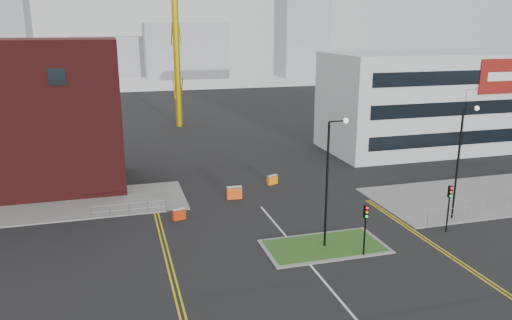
# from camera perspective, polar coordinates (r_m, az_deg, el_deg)

# --- Properties ---
(ground) EXTENTS (200.00, 200.00, 0.00)m
(ground) POSITION_cam_1_polar(r_m,az_deg,el_deg) (28.96, 10.63, -16.65)
(ground) COLOR black
(ground) RESTS_ON ground
(pavement_left) EXTENTS (28.00, 8.00, 0.12)m
(pavement_left) POSITION_cam_1_polar(r_m,az_deg,el_deg) (47.10, -25.46, -5.08)
(pavement_left) COLOR slate
(pavement_left) RESTS_ON ground
(pavement_right) EXTENTS (24.00, 10.00, 0.12)m
(pavement_right) POSITION_cam_1_polar(r_m,az_deg,el_deg) (51.36, 25.93, -3.53)
(pavement_right) COLOR slate
(pavement_right) RESTS_ON ground
(island_kerb) EXTENTS (8.60, 4.60, 0.08)m
(island_kerb) POSITION_cam_1_polar(r_m,az_deg,el_deg) (36.07, 7.82, -9.76)
(island_kerb) COLOR slate
(island_kerb) RESTS_ON ground
(grass_island) EXTENTS (8.00, 4.00, 0.12)m
(grass_island) POSITION_cam_1_polar(r_m,az_deg,el_deg) (36.06, 7.82, -9.73)
(grass_island) COLOR #1E4918
(grass_island) RESTS_ON ground
(office_block) EXTENTS (25.00, 12.20, 12.00)m
(office_block) POSITION_cam_1_polar(r_m,az_deg,el_deg) (66.26, 18.89, 6.37)
(office_block) COLOR silver
(office_block) RESTS_ON ground
(streetlamp_island) EXTENTS (1.46, 0.36, 9.18)m
(streetlamp_island) POSITION_cam_1_polar(r_m,az_deg,el_deg) (34.27, 8.47, -1.52)
(streetlamp_island) COLOR black
(streetlamp_island) RESTS_ON ground
(streetlamp_right_near) EXTENTS (1.46, 0.36, 9.18)m
(streetlamp_right_near) POSITION_cam_1_polar(r_m,az_deg,el_deg) (42.10, 22.39, 0.61)
(streetlamp_right_near) COLOR black
(streetlamp_right_near) RESTS_ON ground
(traffic_light_island) EXTENTS (0.28, 0.33, 3.65)m
(traffic_light_island) POSITION_cam_1_polar(r_m,az_deg,el_deg) (34.25, 12.42, -6.77)
(traffic_light_island) COLOR black
(traffic_light_island) RESTS_ON ground
(traffic_light_right) EXTENTS (0.28, 0.33, 3.65)m
(traffic_light_right) POSITION_cam_1_polar(r_m,az_deg,el_deg) (40.02, 21.24, -4.25)
(traffic_light_right) COLOR black
(traffic_light_right) RESTS_ON ground
(railing_left) EXTENTS (6.05, 0.05, 1.10)m
(railing_left) POSITION_cam_1_polar(r_m,az_deg,el_deg) (42.35, -14.30, -5.24)
(railing_left) COLOR gray
(railing_left) RESTS_ON ground
(railing_right) EXTENTS (19.05, 5.05, 1.10)m
(railing_right) POSITION_cam_1_polar(r_m,az_deg,el_deg) (48.43, 26.63, -3.79)
(railing_right) COLOR gray
(railing_right) RESTS_ON ground
(centre_line) EXTENTS (0.15, 30.00, 0.01)m
(centre_line) POSITION_cam_1_polar(r_m,az_deg,el_deg) (30.50, 8.91, -14.80)
(centre_line) COLOR silver
(centre_line) RESTS_ON ground
(yellow_left_a) EXTENTS (0.12, 24.00, 0.01)m
(yellow_left_a) POSITION_cam_1_polar(r_m,az_deg,el_deg) (35.33, -10.43, -10.50)
(yellow_left_a) COLOR gold
(yellow_left_a) RESTS_ON ground
(yellow_left_b) EXTENTS (0.12, 24.00, 0.01)m
(yellow_left_b) POSITION_cam_1_polar(r_m,az_deg,el_deg) (35.35, -9.94, -10.46)
(yellow_left_b) COLOR gold
(yellow_left_b) RESTS_ON ground
(yellow_right_a) EXTENTS (0.12, 20.00, 0.01)m
(yellow_right_a) POSITION_cam_1_polar(r_m,az_deg,el_deg) (38.04, 19.61, -9.25)
(yellow_right_a) COLOR gold
(yellow_right_a) RESTS_ON ground
(yellow_right_b) EXTENTS (0.12, 20.00, 0.01)m
(yellow_right_b) POSITION_cam_1_polar(r_m,az_deg,el_deg) (38.20, 19.98, -9.17)
(yellow_right_b) COLOR gold
(yellow_right_b) RESTS_ON ground
(skyline_b) EXTENTS (24.00, 12.00, 16.00)m
(skyline_b) POSITION_cam_1_polar(r_m,az_deg,el_deg) (153.52, -8.07, 12.27)
(skyline_b) COLOR gray
(skyline_b) RESTS_ON ground
(skyline_c) EXTENTS (14.00, 12.00, 28.00)m
(skyline_c) POSITION_cam_1_polar(r_m,az_deg,el_deg) (157.36, 5.26, 14.61)
(skyline_c) COLOR gray
(skyline_c) RESTS_ON ground
(skyline_d) EXTENTS (30.00, 12.00, 12.00)m
(skyline_d) POSITION_cam_1_polar(r_m,az_deg,el_deg) (162.13, -14.99, 11.35)
(skyline_d) COLOR gray
(skyline_d) RESTS_ON ground
(barrier_left) EXTENTS (1.12, 0.64, 0.89)m
(barrier_left) POSITION_cam_1_polar(r_m,az_deg,el_deg) (40.79, -8.80, -6.11)
(barrier_left) COLOR red
(barrier_left) RESTS_ON ground
(barrier_mid) EXTENTS (1.36, 0.50, 1.13)m
(barrier_mid) POSITION_cam_1_polar(r_m,az_deg,el_deg) (45.09, -2.50, -3.69)
(barrier_mid) COLOR #FF510E
(barrier_mid) RESTS_ON ground
(barrier_right) EXTENTS (1.15, 0.72, 0.92)m
(barrier_right) POSITION_cam_1_polar(r_m,az_deg,el_deg) (49.14, 1.89, -2.23)
(barrier_right) COLOR orange
(barrier_right) RESTS_ON ground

